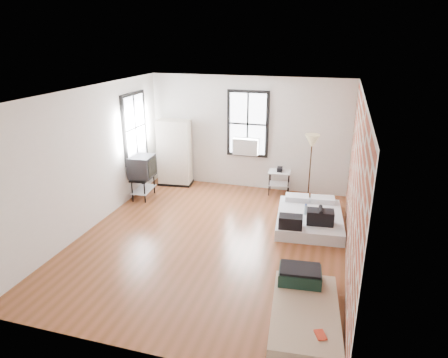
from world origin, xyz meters
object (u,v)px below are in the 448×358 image
(mattress_main, at_px, (309,218))
(side_table, at_px, (279,176))
(wardrobe, at_px, (175,153))
(floor_lamp, at_px, (312,145))
(tv_stand, at_px, (142,168))
(mattress_bare, at_px, (304,303))

(mattress_main, bearing_deg, side_table, 114.47)
(wardrobe, distance_m, side_table, 2.74)
(floor_lamp, distance_m, tv_stand, 4.00)
(wardrobe, relative_size, tv_stand, 1.63)
(wardrobe, distance_m, tv_stand, 1.15)
(side_table, bearing_deg, mattress_main, -60.38)
(mattress_main, bearing_deg, wardrobe, 152.65)
(mattress_bare, xyz_separation_m, wardrobe, (-3.76, 4.25, 0.73))
(wardrobe, height_order, side_table, wardrobe)
(mattress_main, distance_m, tv_stand, 4.02)
(side_table, xyz_separation_m, floor_lamp, (0.72, -0.07, 0.86))
(floor_lamp, relative_size, tv_stand, 1.50)
(side_table, height_order, tv_stand, tv_stand)
(mattress_bare, height_order, side_table, side_table)
(side_table, distance_m, tv_stand, 3.31)
(side_table, relative_size, floor_lamp, 0.44)
(floor_lamp, bearing_deg, tv_stand, -164.10)
(mattress_bare, xyz_separation_m, floor_lamp, (-0.32, 4.25, 1.21))
(mattress_bare, xyz_separation_m, tv_stand, (-4.13, 3.17, 0.63))
(mattress_bare, bearing_deg, tv_stand, 137.05)
(mattress_bare, height_order, tv_stand, tv_stand)
(mattress_main, distance_m, floor_lamp, 1.88)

